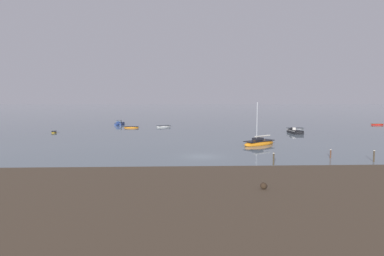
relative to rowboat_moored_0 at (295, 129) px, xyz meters
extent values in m
plane|color=slate|center=(-24.91, -35.68, -0.18)|extent=(800.00, 800.00, 0.00)
cube|color=#4C3D2D|center=(-30.10, -56.17, -0.07)|extent=(286.93, 26.73, 0.23)
sphere|color=#2D2116|center=(-21.11, -52.04, 0.31)|extent=(0.54, 0.54, 0.54)
ellipsoid|color=gray|center=(0.00, 0.00, -0.03)|extent=(4.30, 1.53, 0.67)
cube|color=#33383F|center=(0.00, 0.00, 0.26)|extent=(3.95, 1.49, 0.09)
cube|color=#33383F|center=(0.00, 0.00, 0.15)|extent=(0.29, 1.32, 0.07)
cube|color=black|center=(-2.86, -8.04, 0.05)|extent=(2.10, 4.74, 0.92)
cone|color=black|center=(-2.94, -5.60, 0.05)|extent=(1.89, 1.52, 1.84)
cube|color=silver|center=(-2.86, -7.99, 0.39)|extent=(2.14, 4.84, 0.10)
cube|color=silver|center=(-2.88, -7.33, 0.76)|extent=(0.63, 0.43, 0.51)
cube|color=black|center=(-2.78, -10.32, 0.18)|extent=(0.38, 0.30, 0.65)
ellipsoid|color=white|center=(-31.90, 8.45, -0.04)|extent=(4.18, 3.39, 0.64)
cube|color=#33383F|center=(-31.90, 8.45, 0.23)|extent=(3.89, 3.19, 0.09)
cube|color=#33383F|center=(-31.90, 8.45, 0.14)|extent=(0.90, 1.19, 0.06)
ellipsoid|color=orange|center=(-14.94, -25.37, 0.04)|extent=(6.49, 5.29, 1.12)
cube|color=black|center=(-14.94, -25.37, 0.49)|extent=(5.57, 4.58, 0.11)
cube|color=black|center=(-15.20, -25.55, 0.80)|extent=(1.91, 1.79, 0.40)
cylinder|color=#B7BABF|center=(-15.42, -25.69, 3.67)|extent=(0.11, 0.11, 6.14)
cylinder|color=beige|center=(-14.27, -24.91, 1.21)|extent=(3.07, 2.18, 0.22)
ellipsoid|color=gold|center=(-55.20, -4.88, -0.07)|extent=(1.98, 3.24, 0.48)
cube|color=black|center=(-55.20, -4.88, 0.13)|extent=(1.88, 3.00, 0.06)
cube|color=black|center=(-55.20, -4.88, 0.06)|extent=(0.96, 0.49, 0.05)
ellipsoid|color=orange|center=(-39.95, 6.18, -0.05)|extent=(3.87, 1.67, 0.59)
cube|color=black|center=(-39.95, 6.18, 0.20)|extent=(3.57, 1.61, 0.08)
cube|color=black|center=(-39.95, 6.18, 0.11)|extent=(0.36, 1.17, 0.06)
cube|color=navy|center=(-44.79, 16.62, 0.04)|extent=(2.10, 4.62, 0.89)
cone|color=navy|center=(-44.90, 14.25, 0.04)|extent=(1.85, 1.50, 1.79)
cube|color=#33383F|center=(-44.79, 16.56, 0.37)|extent=(2.14, 4.72, 0.10)
cube|color=#33383F|center=(-44.84, 15.54, 0.83)|extent=(1.46, 1.16, 0.69)
cube|color=#384751|center=(-44.86, 14.99, 0.88)|extent=(1.37, 0.31, 0.55)
cube|color=black|center=(-44.68, 18.83, 0.17)|extent=(0.37, 0.29, 0.63)
ellipsoid|color=red|center=(28.01, 12.74, -0.06)|extent=(3.58, 1.32, 0.56)
cube|color=brown|center=(28.01, 12.74, 0.18)|extent=(3.30, 1.29, 0.07)
cube|color=brown|center=(28.01, 12.74, 0.10)|extent=(0.26, 1.10, 0.06)
cylinder|color=#3C3323|center=(-17.23, -41.44, 0.45)|extent=(0.18, 0.18, 1.59)
cylinder|color=silver|center=(-17.23, -41.44, 1.18)|extent=(0.22, 0.22, 0.08)
cylinder|color=#3F3323|center=(-4.85, -40.11, 0.45)|extent=(0.18, 0.18, 1.59)
cylinder|color=silver|center=(-4.85, -40.11, 1.19)|extent=(0.22, 0.22, 0.08)
cylinder|color=#503323|center=(-8.79, -37.38, 0.31)|extent=(0.18, 0.18, 1.25)
cylinder|color=silver|center=(-8.79, -37.38, 0.88)|extent=(0.22, 0.22, 0.08)
camera|label=1|loc=(-27.88, -77.72, 7.30)|focal=30.87mm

